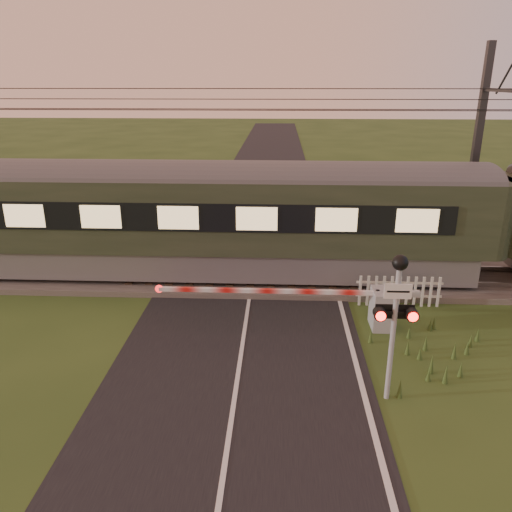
# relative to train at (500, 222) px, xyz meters

# --- Properties ---
(ground) EXTENTS (160.00, 160.00, 0.00)m
(ground) POSITION_rel_train_xyz_m (-7.86, -6.50, -2.10)
(ground) COLOR #2B4319
(ground) RESTS_ON ground
(road) EXTENTS (6.00, 140.00, 0.03)m
(road) POSITION_rel_train_xyz_m (-7.85, -6.73, -2.09)
(road) COLOR black
(road) RESTS_ON ground
(track_bed) EXTENTS (140.00, 3.40, 0.39)m
(track_bed) POSITION_rel_train_xyz_m (-7.86, 0.00, -2.03)
(track_bed) COLOR #47423D
(track_bed) RESTS_ON ground
(overhead_wires) EXTENTS (120.00, 0.62, 0.62)m
(overhead_wires) POSITION_rel_train_xyz_m (-7.86, 0.00, 3.63)
(overhead_wires) COLOR black
(overhead_wires) RESTS_ON ground
(train) EXTENTS (38.95, 2.69, 3.62)m
(train) POSITION_rel_train_xyz_m (0.00, 0.00, 0.00)
(train) COLOR slate
(train) RESTS_ON ground
(boom_gate) EXTENTS (7.10, 0.83, 1.10)m
(boom_gate) POSITION_rel_train_xyz_m (-4.55, -3.25, -1.49)
(boom_gate) COLOR gray
(boom_gate) RESTS_ON ground
(crossing_signal) EXTENTS (0.82, 0.35, 3.20)m
(crossing_signal) POSITION_rel_train_xyz_m (-4.66, -6.51, 0.11)
(crossing_signal) COLOR gray
(crossing_signal) RESTS_ON ground
(picket_fence) EXTENTS (2.52, 0.08, 0.94)m
(picket_fence) POSITION_rel_train_xyz_m (-3.42, -1.89, -1.62)
(picket_fence) COLOR silver
(picket_fence) RESTS_ON ground
(catenary_mast) EXTENTS (0.24, 2.47, 7.55)m
(catenary_mast) POSITION_rel_train_xyz_m (-0.20, 2.23, 1.82)
(catenary_mast) COLOR #2D2D30
(catenary_mast) RESTS_ON ground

